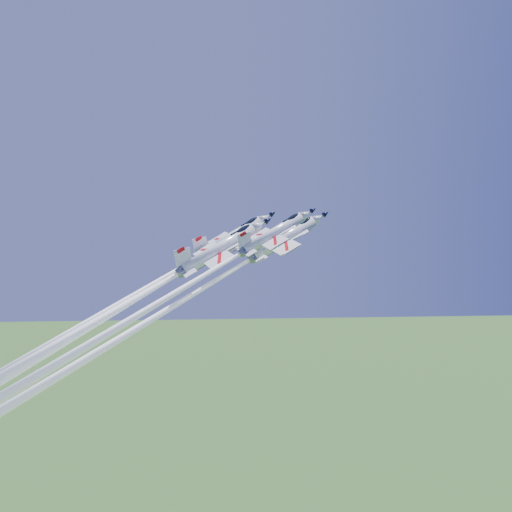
{
  "coord_description": "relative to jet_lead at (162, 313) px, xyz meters",
  "views": [
    {
      "loc": [
        -5.19,
        -95.52,
        95.29
      ],
      "look_at": [
        0.0,
        0.0,
        83.14
      ],
      "focal_mm": 40.0,
      "sensor_mm": 36.0,
      "label": 1
    }
  ],
  "objects": [
    {
      "name": "jet_lead",
      "position": [
        0.0,
        0.0,
        0.0
      ],
      "size": [
        48.66,
        21.05,
        47.83
      ],
      "rotation": [
        0.5,
        0.13,
        -1.23
      ],
      "color": "white"
    },
    {
      "name": "jet_left",
      "position": [
        -2.77,
        7.72,
        3.02
      ],
      "size": [
        39.84,
        17.57,
        35.87
      ],
      "rotation": [
        0.5,
        0.13,
        -1.23
      ],
      "color": "white"
    },
    {
      "name": "jet_right",
      "position": [
        2.69,
        -4.61,
        4.22
      ],
      "size": [
        38.96,
        17.0,
        36.52
      ],
      "rotation": [
        0.5,
        0.13,
        -1.23
      ],
      "color": "white"
    },
    {
      "name": "jet_slot",
      "position": [
        -3.05,
        1.2,
        2.86
      ],
      "size": [
        38.63,
        17.22,
        34.0
      ],
      "rotation": [
        0.5,
        0.13,
        -1.23
      ],
      "color": "white"
    }
  ]
}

